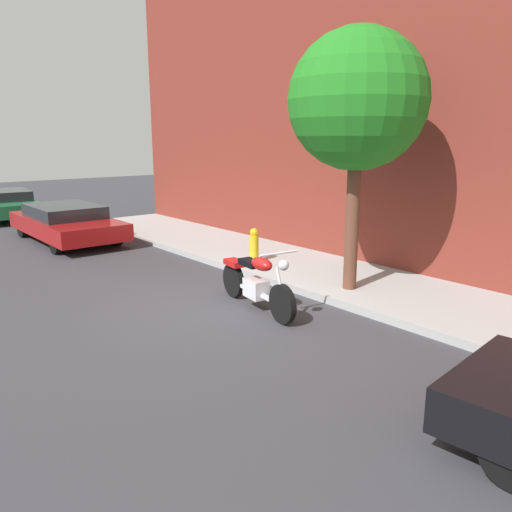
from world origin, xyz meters
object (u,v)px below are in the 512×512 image
motorcycle (256,282)px  fire_hydrant (254,248)px  street_tree (357,102)px  parked_car_red (66,222)px  parked_car_green (5,204)px

motorcycle → fire_hydrant: size_ratio=2.48×
street_tree → fire_hydrant: size_ratio=5.22×
parked_car_red → fire_hydrant: 6.16m
parked_car_green → fire_hydrant: parked_car_green is taller
parked_car_red → street_tree: size_ratio=0.96×
parked_car_green → parked_car_red: (5.56, 0.26, 0.00)m
motorcycle → parked_car_red: (-7.98, -0.39, 0.08)m
street_tree → motorcycle: bearing=-106.0°
parked_car_green → parked_car_red: same height
parked_car_red → street_tree: bearing=14.7°
street_tree → fire_hydrant: (-2.75, -0.03, -3.03)m
parked_car_green → street_tree: size_ratio=0.89×
parked_car_red → street_tree: (8.50, 2.23, 2.93)m
fire_hydrant → motorcycle: bearing=-38.9°
parked_car_green → parked_car_red: size_ratio=0.92×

